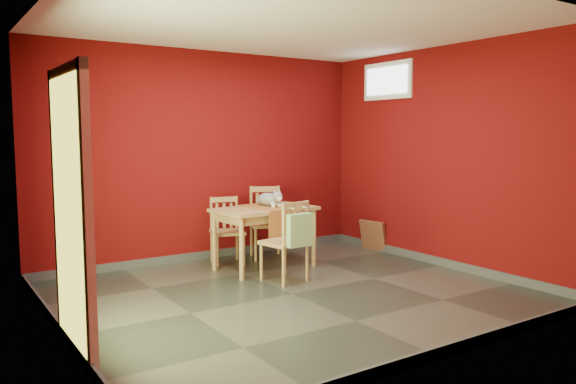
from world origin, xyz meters
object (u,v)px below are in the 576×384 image
chair_far_left (227,230)px  chair_near (287,240)px  chair_far_right (267,221)px  dining_table (265,215)px  cat (269,197)px  picture_frame (373,235)px  tote_bag (300,230)px

chair_far_left → chair_near: 1.20m
chair_far_right → chair_near: 1.28m
dining_table → chair_far_right: bearing=56.5°
cat → picture_frame: size_ratio=1.06×
chair_near → tote_bag: chair_near is taller
tote_bag → picture_frame: size_ratio=0.98×
dining_table → picture_frame: 1.90m
chair_far_left → chair_far_right: size_ratio=0.89×
chair_near → cat: size_ratio=1.98×
chair_near → tote_bag: bearing=-83.6°
chair_far_left → tote_bag: (0.16, -1.40, 0.18)m
dining_table → chair_far_right: chair_far_right is taller
tote_bag → cat: size_ratio=0.93×
dining_table → tote_bag: size_ratio=2.97×
chair_far_left → chair_far_right: (0.60, 0.00, 0.05)m
chair_far_left → chair_near: chair_near is taller
dining_table → chair_near: 0.69m
chair_far_right → chair_near: size_ratio=1.03×
tote_bag → cat: bearing=78.2°
chair_far_left → picture_frame: bearing=-11.9°
chair_near → picture_frame: chair_near is taller
chair_far_left → picture_frame: 2.15m
chair_near → dining_table: bearing=80.3°
picture_frame → tote_bag: bearing=-153.6°
chair_far_left → cat: (0.36, -0.45, 0.44)m
dining_table → picture_frame: dining_table is taller
dining_table → picture_frame: bearing=2.9°
chair_far_right → chair_near: bearing=-111.5°
chair_far_left → tote_bag: 1.42m
dining_table → cat: (0.11, 0.09, 0.21)m
chair_far_right → cat: bearing=-118.5°
chair_far_left → tote_bag: size_ratio=1.97×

